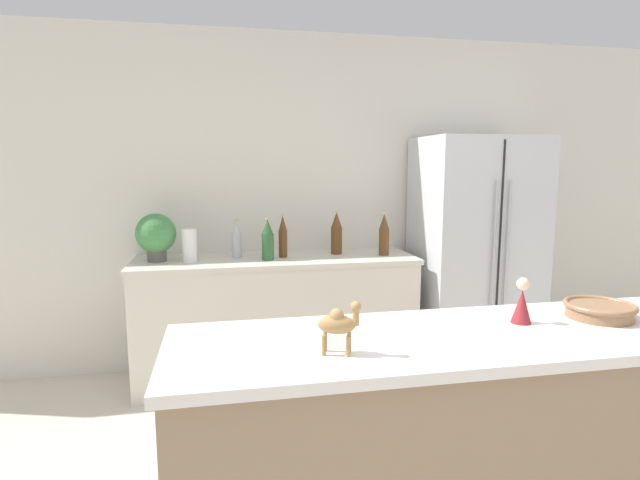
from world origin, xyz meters
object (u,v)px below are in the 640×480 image
Objects in this scene: potted_plant at (156,235)px; back_bottle_1 at (237,240)px; back_bottle_3 at (283,237)px; wise_man_figurine_blue at (522,303)px; back_bottle_0 at (336,233)px; back_bottle_4 at (268,240)px; fruit_bowl at (599,309)px; camel_figurine at (339,323)px; refrigerator at (474,254)px; back_bottle_2 at (384,235)px; paper_towel_roll at (190,245)px.

potted_plant reaches higher than back_bottle_1.
wise_man_figurine_blue is (0.59, -2.01, 0.03)m from back_bottle_3.
back_bottle_0 is 1.10× the size of back_bottle_4.
back_bottle_4 is 2.19m from fruit_bowl.
back_bottle_4 is at bearing -29.91° from back_bottle_1.
potted_plant is 2.70m from fruit_bowl.
back_bottle_4 is (0.21, -0.12, 0.01)m from back_bottle_1.
camel_figurine is at bearing -102.97° from back_bottle_0.
refrigerator is 6.01× the size of back_bottle_4.
camel_figurine is (0.77, -2.19, 0.01)m from potted_plant.
camel_figurine is (0.22, -2.21, 0.07)m from back_bottle_1.
refrigerator is 6.42× the size of back_bottle_1.
back_bottle_2 is 0.86m from back_bottle_4.
camel_figurine is at bearing -126.77° from refrigerator.
wise_man_figurine_blue is (1.25, -1.97, 0.06)m from paper_towel_roll.
back_bottle_0 is 2.14m from fruit_bowl.
fruit_bowl is at bearing 8.91° from camel_figurine.
potted_plant is at bearing 172.42° from back_bottle_4.
wise_man_figurine_blue is at bearing -65.75° from back_bottle_1.
camel_figurine is at bearing -167.07° from wise_man_figurine_blue.
potted_plant reaches higher than paper_towel_roll.
fruit_bowl is at bearing -0.33° from wise_man_figurine_blue.
back_bottle_2 is 1.07× the size of back_bottle_4.
back_bottle_3 reaches higher than camel_figurine.
wise_man_figurine_blue is at bearing -57.62° from paper_towel_roll.
back_bottle_0 reaches higher than paper_towel_roll.
camel_figurine is at bearing -92.74° from back_bottle_3.
fruit_bowl is 1.52× the size of camel_figurine.
back_bottle_2 is 1.01× the size of back_bottle_3.
wise_man_figurine_blue is (0.18, -2.08, 0.02)m from back_bottle_0.
back_bottle_4 is 1.81× the size of wise_man_figurine_blue.
fruit_bowl is (-0.57, -1.95, 0.15)m from refrigerator.
refrigerator reaches higher than paper_towel_roll.
refrigerator is 2.04m from fruit_bowl.
camel_figurine is at bearing -75.57° from paper_towel_roll.
wise_man_figurine_blue is (0.70, 0.16, -0.02)m from camel_figurine.
wise_man_figurine_blue is at bearing -54.05° from potted_plant.
camel_figurine is at bearing -89.64° from back_bottle_4.
camel_figurine is at bearing -84.20° from back_bottle_1.
back_bottle_3 is at bearing 106.45° from wise_man_figurine_blue.
paper_towel_roll is 0.70× the size of back_bottle_0.
refrigerator is 0.75m from back_bottle_2.
wise_man_figurine_blue is (1.47, -2.03, -0.01)m from potted_plant.
back_bottle_2 is at bearing 1.74° from back_bottle_4.
back_bottle_0 is (1.06, 0.11, 0.04)m from paper_towel_roll.
potted_plant is 2.51m from wise_man_figurine_blue.
back_bottle_0 is 1.02× the size of back_bottle_2.
back_bottle_1 is at bearing 14.63° from paper_towel_roll.
back_bottle_3 is at bearing 177.59° from refrigerator.
potted_plant is 2.32m from camel_figurine.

